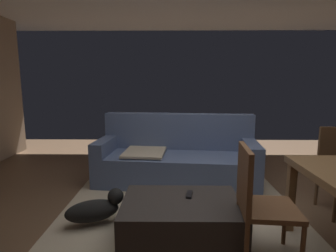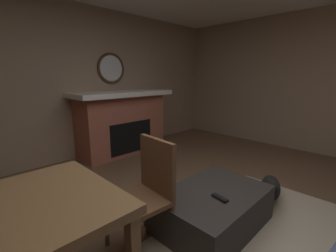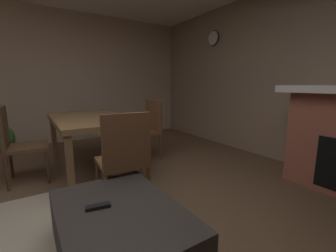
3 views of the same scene
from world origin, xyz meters
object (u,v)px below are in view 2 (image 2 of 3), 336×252
(fireplace, at_px, (122,122))
(tv_remote, at_px, (220,198))
(round_wall_mirror, at_px, (111,68))
(ottoman_coffee_table, at_px, (213,209))
(dining_chair_west, at_px, (147,188))
(small_dog, at_px, (271,187))

(fireplace, bearing_deg, tv_remote, 74.31)
(round_wall_mirror, relative_size, ottoman_coffee_table, 0.53)
(ottoman_coffee_table, height_order, dining_chair_west, dining_chair_west)
(round_wall_mirror, xyz_separation_m, tv_remote, (0.73, 2.89, -1.20))
(round_wall_mirror, relative_size, small_dog, 0.97)
(round_wall_mirror, distance_m, ottoman_coffee_table, 3.17)
(ottoman_coffee_table, bearing_deg, fireplace, -104.68)
(tv_remote, bearing_deg, dining_chair_west, -27.19)
(dining_chair_west, relative_size, small_dog, 1.59)
(tv_remote, relative_size, dining_chair_west, 0.17)
(fireplace, height_order, ottoman_coffee_table, fireplace)
(ottoman_coffee_table, xyz_separation_m, dining_chair_west, (0.59, -0.27, 0.34))
(fireplace, relative_size, ottoman_coffee_table, 1.71)
(ottoman_coffee_table, xyz_separation_m, tv_remote, (0.08, 0.12, 0.19))
(round_wall_mirror, relative_size, dining_chair_west, 0.61)
(fireplace, relative_size, small_dog, 3.13)
(small_dog, bearing_deg, round_wall_mirror, -86.28)
(fireplace, relative_size, dining_chair_west, 1.97)
(dining_chair_west, bearing_deg, round_wall_mirror, -116.45)
(ottoman_coffee_table, height_order, tv_remote, tv_remote)
(round_wall_mirror, height_order, tv_remote, round_wall_mirror)
(tv_remote, relative_size, small_dog, 0.27)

